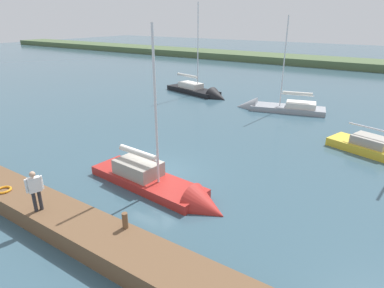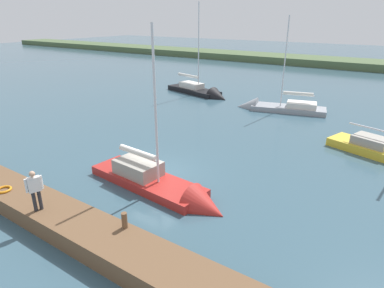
# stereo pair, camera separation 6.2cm
# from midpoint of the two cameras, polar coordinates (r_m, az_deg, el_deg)

# --- Properties ---
(ground_plane) EXTENTS (200.00, 200.00, 0.00)m
(ground_plane) POSITION_cam_midpoint_polar(r_m,az_deg,el_deg) (17.90, -5.98, -5.20)
(ground_plane) COLOR #385666
(far_shoreline) EXTENTS (180.00, 8.00, 2.40)m
(far_shoreline) POSITION_cam_midpoint_polar(r_m,az_deg,el_deg) (62.43, 24.35, 12.25)
(far_shoreline) COLOR #4C603D
(far_shoreline) RESTS_ON ground_plane
(dock_pier) EXTENTS (27.74, 1.86, 0.78)m
(dock_pier) POSITION_cam_midpoint_polar(r_m,az_deg,el_deg) (14.30, -21.55, -12.36)
(dock_pier) COLOR brown
(dock_pier) RESTS_ON ground_plane
(mooring_post_near) EXTENTS (0.21, 0.21, 0.61)m
(mooring_post_near) POSITION_cam_midpoint_polar(r_m,az_deg,el_deg) (12.39, -11.76, -12.94)
(mooring_post_near) COLOR brown
(mooring_post_near) RESTS_ON dock_pier
(life_ring_buoy) EXTENTS (0.66, 0.66, 0.10)m
(life_ring_buoy) POSITION_cam_midpoint_polar(r_m,az_deg,el_deg) (16.79, -30.12, -6.94)
(life_ring_buoy) COLOR orange
(life_ring_buoy) RESTS_ON dock_pier
(sailboat_far_right) EXTENTS (7.98, 2.55, 8.70)m
(sailboat_far_right) POSITION_cam_midpoint_polar(r_m,az_deg,el_deg) (16.05, -5.08, -7.81)
(sailboat_far_right) COLOR #B22823
(sailboat_far_right) RESTS_ON ground_plane
(sailboat_inner_slip) EXTENTS (8.44, 4.04, 10.36)m
(sailboat_inner_slip) POSITION_cam_midpoint_polar(r_m,az_deg,el_deg) (35.98, 1.55, 8.85)
(sailboat_inner_slip) COLOR black
(sailboat_inner_slip) RESTS_ON ground_plane
(sailboat_far_left) EXTENTS (8.08, 3.88, 9.09)m
(sailboat_far_left) POSITION_cam_midpoint_polar(r_m,az_deg,el_deg) (30.82, 13.95, 5.99)
(sailboat_far_left) COLOR gray
(sailboat_far_left) RESTS_ON ground_plane
(person_on_dock) EXTENTS (0.36, 0.62, 1.71)m
(person_on_dock) POSITION_cam_midpoint_polar(r_m,az_deg,el_deg) (14.16, -25.86, -6.97)
(person_on_dock) COLOR #28282D
(person_on_dock) RESTS_ON dock_pier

